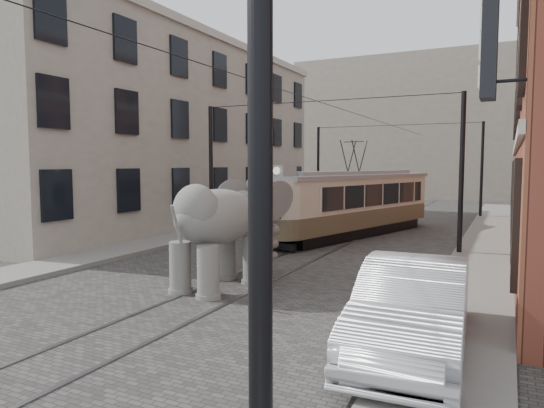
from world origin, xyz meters
The scene contains 10 objects.
ground centered at (0.00, 0.00, 0.00)m, with size 120.00×120.00×0.00m, color #474442.
tram_rails centered at (0.00, 0.00, 0.01)m, with size 1.54×80.00×0.02m, color slate, non-canonical shape.
sidewalk_right centered at (6.00, 0.00, 0.07)m, with size 2.00×60.00×0.15m, color slate.
sidewalk_left centered at (-6.50, 0.00, 0.07)m, with size 2.00×60.00×0.15m, color slate.
stucco_building centered at (-11.00, 10.00, 5.00)m, with size 7.00×24.00×10.00m, color gray.
distant_block centered at (0.00, 40.00, 7.00)m, with size 28.00×10.00×14.00m, color gray.
catenary centered at (-0.20, 5.00, 3.00)m, with size 11.00×30.20×6.00m, color black, non-canonical shape.
tram centered at (0.17, 9.29, 2.23)m, with size 2.32×11.25×4.46m, color beige, non-canonical shape.
elephant centered at (-0.31, -1.85, 1.51)m, with size 2.71×4.93×3.02m, color #64625D, non-canonical shape.
parked_car centered at (5.32, -4.35, 0.84)m, with size 1.78×5.07×1.67m, color #B2B2B7.
Camera 1 is at (6.80, -13.10, 3.39)m, focal length 32.41 mm.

